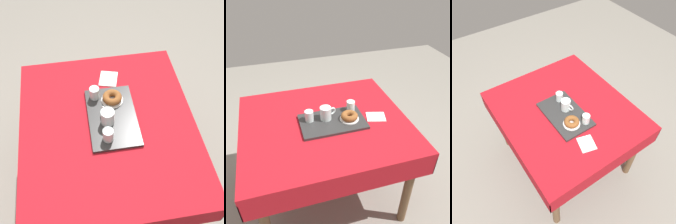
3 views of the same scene
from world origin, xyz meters
The scene contains 9 objects.
ground_plane centered at (0.00, 0.00, 0.00)m, with size 6.00×6.00×0.00m, color gray.
dining_table centered at (0.00, 0.00, 0.68)m, with size 1.18×1.04×0.77m.
serving_tray centered at (0.05, -0.03, 0.78)m, with size 0.46×0.29×0.02m, color #2D2D2D.
tea_mug_left centered at (0.01, 0.00, 0.84)m, with size 0.12×0.08×0.10m.
water_glass_near centered at (0.21, 0.05, 0.83)m, with size 0.06×0.06×0.08m.
water_glass_far centered at (-0.10, 0.01, 0.83)m, with size 0.06×0.06×0.08m.
donut_plate_left centered at (0.17, -0.05, 0.80)m, with size 0.14×0.14×0.01m, color white.
sugar_donut_left centered at (0.17, -0.05, 0.82)m, with size 0.12×0.12×0.04m, color brown.
paper_napkin centered at (0.37, -0.06, 0.78)m, with size 0.13×0.12×0.01m, color white.
Camera 3 is at (1.06, -0.73, 2.22)m, focal length 37.00 mm.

